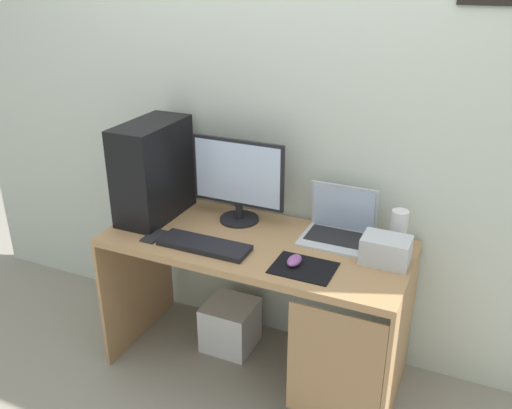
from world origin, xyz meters
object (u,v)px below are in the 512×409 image
object	(u,v)px
speaker	(399,229)
mouse_left	(294,260)
laptop	(339,228)
projector	(386,250)
pc_tower	(153,170)
monitor	(238,180)
keyboard	(204,245)
cell_phone	(154,236)
subwoofer	(231,325)

from	to	relation	value
speaker	mouse_left	xyz separation A→B (m)	(-0.36, -0.34, -0.07)
laptop	projector	distance (m)	0.28
pc_tower	projector	distance (m)	1.17
pc_tower	monitor	xyz separation A→B (m)	(0.41, 0.11, -0.02)
speaker	mouse_left	world-z (taller)	speaker
speaker	pc_tower	bearing A→B (deg)	-172.41
speaker	projector	xyz separation A→B (m)	(-0.02, -0.16, -0.03)
speaker	keyboard	distance (m)	0.87
monitor	speaker	bearing A→B (deg)	3.62
keyboard	mouse_left	world-z (taller)	mouse_left
cell_phone	mouse_left	bearing A→B (deg)	2.37
keyboard	subwoofer	size ratio (longest dim) A/B	1.64
pc_tower	projector	xyz separation A→B (m)	(1.15, -0.00, -0.18)
keyboard	laptop	bearing A→B (deg)	33.05
speaker	projector	distance (m)	0.16
speaker	subwoofer	world-z (taller)	speaker
monitor	laptop	bearing A→B (deg)	3.02
pc_tower	keyboard	distance (m)	0.49
speaker	mouse_left	distance (m)	0.50
speaker	mouse_left	size ratio (longest dim) A/B	1.85
laptop	keyboard	distance (m)	0.62
monitor	keyboard	bearing A→B (deg)	-93.56
pc_tower	monitor	bearing A→B (deg)	14.81
speaker	keyboard	xyz separation A→B (m)	(-0.78, -0.36, -0.08)
projector	mouse_left	size ratio (longest dim) A/B	2.08
keyboard	mouse_left	xyz separation A→B (m)	(0.42, 0.02, 0.01)
pc_tower	speaker	world-z (taller)	pc_tower
laptop	projector	bearing A→B (deg)	-29.39
pc_tower	laptop	distance (m)	0.94
laptop	subwoofer	world-z (taller)	laptop
cell_phone	monitor	bearing A→B (deg)	48.64
projector	subwoofer	world-z (taller)	projector
speaker	cell_phone	bearing A→B (deg)	-160.62
cell_phone	subwoofer	world-z (taller)	cell_phone
laptop	mouse_left	bearing A→B (deg)	-107.00
pc_tower	keyboard	size ratio (longest dim) A/B	1.14
monitor	projector	xyz separation A→B (m)	(0.74, -0.11, -0.16)
projector	mouse_left	world-z (taller)	projector
monitor	cell_phone	xyz separation A→B (m)	(-0.28, -0.32, -0.21)
mouse_left	pc_tower	bearing A→B (deg)	167.23
monitor	subwoofer	bearing A→B (deg)	-119.21
mouse_left	subwoofer	xyz separation A→B (m)	(-0.43, 0.24, -0.62)
cell_phone	subwoofer	bearing A→B (deg)	46.61
pc_tower	cell_phone	distance (m)	0.34
monitor	mouse_left	world-z (taller)	monitor
monitor	speaker	xyz separation A→B (m)	(0.76, 0.05, -0.13)
keyboard	cell_phone	xyz separation A→B (m)	(-0.26, -0.01, -0.01)
subwoofer	cell_phone	bearing A→B (deg)	-133.39
projector	speaker	bearing A→B (deg)	82.87
pc_tower	cell_phone	size ratio (longest dim) A/B	3.68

